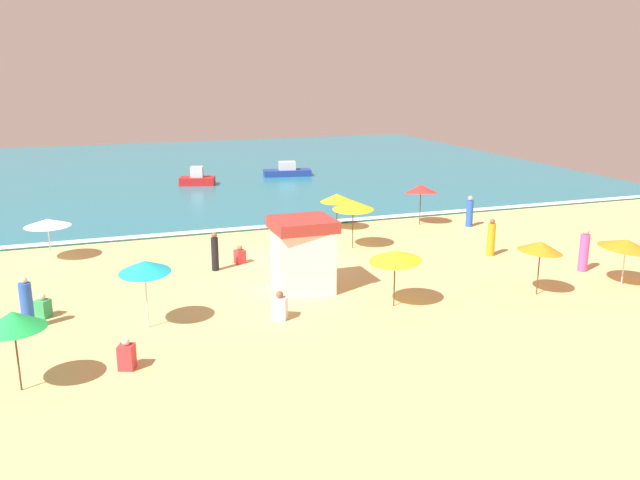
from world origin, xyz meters
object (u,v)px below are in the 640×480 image
(beach_umbrella_3, at_px, (337,198))
(small_boat_0, at_px, (197,179))
(beachgoer_8, at_px, (491,238))
(beach_umbrella_7, at_px, (395,256))
(beach_umbrella_4, at_px, (144,267))
(beachgoer_1, at_px, (215,252))
(beach_umbrella_1, at_px, (47,223))
(beachgoer_2, at_px, (27,305))
(beachgoer_7, at_px, (127,356))
(beachgoer_10, at_px, (240,256))
(beachgoer_3, at_px, (470,212))
(beach_umbrella_2, at_px, (13,320))
(beachgoer_0, at_px, (43,307))
(beachgoer_9, at_px, (584,251))
(beachgoer_6, at_px, (287,243))
(small_boat_1, at_px, (287,171))
(beach_umbrella_6, at_px, (626,244))
(beach_umbrella_5, at_px, (421,189))
(beach_umbrella_8, at_px, (541,247))
(lifeguard_cabana, at_px, (303,254))
(beach_umbrella_0, at_px, (353,205))

(beach_umbrella_3, height_order, small_boat_0, beach_umbrella_3)
(beachgoer_8, bearing_deg, beach_umbrella_7, -147.36)
(beach_umbrella_4, distance_m, beachgoer_1, 6.60)
(beach_umbrella_1, relative_size, beachgoer_2, 1.60)
(beach_umbrella_1, bearing_deg, beachgoer_7, -78.70)
(beachgoer_2, bearing_deg, beachgoer_10, 31.37)
(beach_umbrella_4, distance_m, beachgoer_3, 19.92)
(beachgoer_3, bearing_deg, beach_umbrella_1, 178.30)
(beachgoer_3, distance_m, small_boat_0, 21.12)
(beachgoer_1, xyz_separation_m, small_boat_0, (2.61, 20.85, -0.27))
(beach_umbrella_2, height_order, beachgoer_0, beach_umbrella_2)
(beach_umbrella_3, distance_m, beachgoer_9, 12.55)
(beach_umbrella_1, height_order, beach_umbrella_2, beach_umbrella_2)
(beach_umbrella_3, distance_m, beachgoer_6, 4.91)
(beachgoer_8, relative_size, small_boat_1, 0.45)
(beach_umbrella_4, xyz_separation_m, beachgoer_2, (-3.72, 1.25, -1.29))
(beach_umbrella_6, distance_m, small_boat_0, 30.67)
(beach_umbrella_5, distance_m, small_boat_0, 18.84)
(beach_umbrella_4, xyz_separation_m, beachgoer_7, (-0.86, -2.96, -1.70))
(beach_umbrella_3, bearing_deg, beachgoer_6, -140.44)
(beach_umbrella_8, xyz_separation_m, small_boat_0, (-8.28, 27.97, -1.35))
(beach_umbrella_2, bearing_deg, lifeguard_cabana, 29.00)
(small_boat_0, bearing_deg, beach_umbrella_0, -77.84)
(beach_umbrella_2, bearing_deg, small_boat_1, 61.91)
(beach_umbrella_2, distance_m, beach_umbrella_3, 19.96)
(beach_umbrella_2, xyz_separation_m, beachgoer_8, (19.19, 7.01, -1.18))
(beach_umbrella_0, distance_m, beachgoer_9, 10.28)
(beach_umbrella_4, relative_size, beachgoer_0, 2.79)
(small_boat_1, bearing_deg, small_boat_0, -166.21)
(beachgoer_3, bearing_deg, beachgoer_10, -168.51)
(beach_umbrella_3, relative_size, beachgoer_10, 2.86)
(beach_umbrella_1, relative_size, beach_umbrella_7, 1.10)
(beach_umbrella_4, height_order, beachgoer_8, beach_umbrella_4)
(beach_umbrella_4, bearing_deg, beachgoer_1, 59.53)
(beach_umbrella_2, distance_m, beachgoer_2, 4.75)
(beachgoer_1, bearing_deg, small_boat_0, 82.86)
(beach_umbrella_0, bearing_deg, beachgoer_3, 14.98)
(beachgoer_0, distance_m, beachgoer_6, 11.69)
(beachgoer_0, bearing_deg, small_boat_1, 57.57)
(small_boat_1, bearing_deg, beach_umbrella_0, -98.39)
(beach_umbrella_3, height_order, beachgoer_10, beach_umbrella_3)
(beach_umbrella_1, bearing_deg, beachgoer_10, -22.89)
(beachgoer_3, bearing_deg, beach_umbrella_6, -88.16)
(beach_umbrella_5, distance_m, beachgoer_2, 21.19)
(lifeguard_cabana, distance_m, beachgoer_0, 9.39)
(beach_umbrella_1, relative_size, beachgoer_7, 3.01)
(beach_umbrella_0, xyz_separation_m, beach_umbrella_5, (5.33, 3.33, -0.12))
(beachgoer_2, relative_size, beachgoer_10, 2.16)
(beach_umbrella_7, relative_size, beachgoer_2, 1.45)
(beach_umbrella_3, relative_size, beachgoer_6, 2.66)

